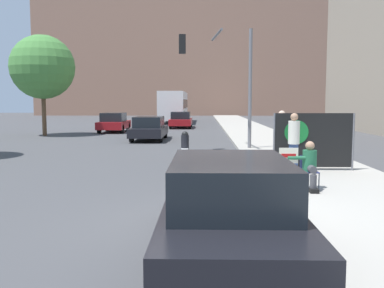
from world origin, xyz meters
TOP-DOWN VIEW (x-y plane):
  - ground_plane at (0.00, 0.00)m, footprint 160.00×160.00m
  - sidewalk_curb at (3.46, 15.00)m, footprint 3.86×90.00m
  - building_backdrop_far at (-2.00, 68.43)m, footprint 52.00×12.00m
  - seated_protester at (2.49, 2.86)m, footprint 0.96×0.77m
  - jogger_on_sidewalk at (2.61, 5.29)m, footprint 0.34×0.34m
  - pedestrian_behind at (2.60, 7.21)m, footprint 0.34×0.34m
  - protest_banner at (3.32, 5.81)m, footprint 2.50×0.06m
  - traffic_light_pole at (0.86, 12.19)m, footprint 3.34×3.11m
  - parked_car_curbside at (0.28, -1.41)m, footprint 1.88×4.60m
  - car_on_road_nearest at (-3.30, 17.87)m, footprint 1.88×4.77m
  - car_on_road_midblock at (-6.78, 24.41)m, footprint 1.87×4.16m
  - car_on_road_distant at (-2.02, 29.84)m, footprint 1.85×4.74m
  - city_bus_on_road at (-3.23, 38.96)m, footprint 2.52×11.54m
  - motorcycle_on_road at (-0.74, 7.65)m, footprint 0.28×2.11m
  - street_tree_midblock at (-10.74, 20.92)m, footprint 4.23×4.23m

SIDE VIEW (x-z plane):
  - ground_plane at x=0.00m, z-range 0.00..0.00m
  - sidewalk_curb at x=3.46m, z-range 0.00..0.15m
  - motorcycle_on_road at x=-0.74m, z-range -0.08..1.15m
  - car_on_road_nearest at x=-3.30m, z-range 0.01..1.41m
  - car_on_road_distant at x=-2.02m, z-range 0.00..1.41m
  - car_on_road_midblock at x=-6.78m, z-range 0.00..1.45m
  - parked_car_curbside at x=0.28m, z-range 0.00..1.48m
  - seated_protester at x=2.49m, z-range 0.19..1.36m
  - jogger_on_sidewalk at x=2.61m, z-range 0.17..1.97m
  - pedestrian_behind at x=2.60m, z-range 0.18..2.01m
  - protest_banner at x=3.32m, z-range 0.20..1.98m
  - city_bus_on_road at x=-3.23m, z-range 0.25..3.55m
  - traffic_light_pole at x=0.86m, z-range 1.13..6.56m
  - street_tree_midblock at x=-10.74m, z-range 1.22..7.90m
  - building_backdrop_far at x=-2.00m, z-range 0.00..27.36m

